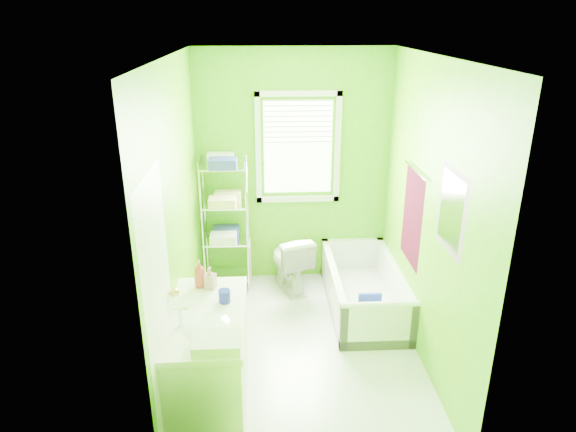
{
  "coord_description": "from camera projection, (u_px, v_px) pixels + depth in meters",
  "views": [
    {
      "loc": [
        -0.34,
        -3.99,
        2.88
      ],
      "look_at": [
        -0.12,
        0.25,
        1.22
      ],
      "focal_mm": 32.0,
      "sensor_mm": 36.0,
      "label": 1
    }
  ],
  "objects": [
    {
      "name": "wire_shelf_unit",
      "position": [
        226.0,
        210.0,
        5.54
      ],
      "size": [
        0.51,
        0.41,
        1.52
      ],
      "color": "silver",
      "rests_on": "ground"
    },
    {
      "name": "vanity",
      "position": [
        209.0,
        359.0,
        3.89
      ],
      "size": [
        0.58,
        1.12,
        1.08
      ],
      "color": "white",
      "rests_on": "ground"
    },
    {
      "name": "right_wall_decor",
      "position": [
        426.0,
        214.0,
        4.33
      ],
      "size": [
        0.04,
        1.48,
        1.17
      ],
      "color": "#46081B",
      "rests_on": "ground"
    },
    {
      "name": "window",
      "position": [
        298.0,
        142.0,
        5.51
      ],
      "size": [
        0.92,
        0.05,
        1.22
      ],
      "color": "white",
      "rests_on": "ground"
    },
    {
      "name": "toilet",
      "position": [
        290.0,
        261.0,
        5.71
      ],
      "size": [
        0.55,
        0.73,
        0.67
      ],
      "primitive_type": "imported",
      "rotation": [
        0.0,
        0.0,
        3.44
      ],
      "color": "white",
      "rests_on": "ground"
    },
    {
      "name": "bathtub",
      "position": [
        364.0,
        295.0,
        5.36
      ],
      "size": [
        0.71,
        1.53,
        0.49
      ],
      "color": "white",
      "rests_on": "ground"
    },
    {
      "name": "room_envelope",
      "position": [
        304.0,
        190.0,
        4.21
      ],
      "size": [
        2.14,
        2.94,
        2.62
      ],
      "color": "#4DA407",
      "rests_on": "ground"
    },
    {
      "name": "ground",
      "position": [
        302.0,
        348.0,
        4.77
      ],
      "size": [
        2.9,
        2.9,
        0.0
      ],
      "primitive_type": "plane",
      "color": "silver",
      "rests_on": "ground"
    },
    {
      "name": "door",
      "position": [
        161.0,
        317.0,
        3.43
      ],
      "size": [
        0.09,
        0.8,
        2.0
      ],
      "color": "white",
      "rests_on": "ground"
    }
  ]
}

